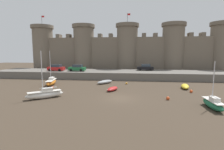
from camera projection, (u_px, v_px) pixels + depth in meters
name	position (u px, v px, depth m)	size (l,w,h in m)	color
ground_plane	(119.00, 98.00, 23.98)	(160.00, 160.00, 0.00)	#423528
quay_road	(126.00, 74.00, 43.66)	(65.49, 10.00, 1.70)	#666059
castle	(127.00, 51.00, 52.70)	(60.40, 6.90, 17.74)	#706354
sailboat_near_channel_left	(213.00, 104.00, 19.44)	(1.27, 4.20, 5.29)	#1E6B47
sailboat_near_channel_right	(51.00, 82.00, 33.90)	(2.43, 5.43, 6.58)	orange
rowboat_foreground_left	(105.00, 82.00, 35.26)	(3.38, 3.92, 0.71)	gray
sailboat_foreground_right	(45.00, 94.00, 23.89)	(4.60, 4.01, 6.47)	silver
rowboat_midflat_centre	(185.00, 86.00, 30.47)	(1.94, 3.77, 0.74)	yellow
rowboat_foreground_centre	(112.00, 89.00, 28.67)	(2.16, 3.19, 0.63)	red
mooring_buoy_mid_mud	(191.00, 91.00, 27.20)	(0.47, 0.47, 0.47)	#E04C1E
mooring_buoy_off_centre	(126.00, 83.00, 34.53)	(0.38, 0.38, 0.38)	orange
mooring_buoy_near_shore	(168.00, 98.00, 23.05)	(0.45, 0.45, 0.45)	#E04C1E
mooring_buoy_near_channel	(52.00, 88.00, 29.89)	(0.49, 0.49, 0.49)	#E04C1E
car_quay_west	(56.00, 68.00, 43.46)	(4.16, 2.00, 1.62)	red
car_quay_east	(145.00, 67.00, 44.74)	(4.16, 2.00, 1.62)	black
car_quay_centre_west	(77.00, 68.00, 43.00)	(4.16, 2.00, 1.62)	#1E6638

